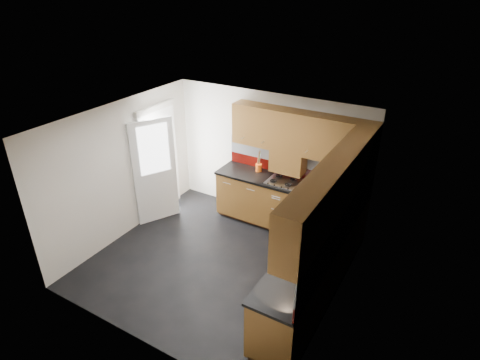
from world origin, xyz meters
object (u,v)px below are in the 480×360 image
Objects in this scene: toaster at (318,182)px; food_processor at (337,211)px; gas_hob at (283,181)px; utensil_pot at (259,166)px.

food_processor reaches higher than toaster.
gas_hob is 2.09× the size of toaster.
gas_hob is 1.34× the size of utensil_pot.
utensil_pot is (-0.58, 0.17, 0.08)m from gas_hob.
toaster is 0.84× the size of food_processor.
utensil_pot reaches higher than gas_hob.
food_processor is (1.77, -0.87, 0.05)m from utensil_pot.
utensil_pot reaches higher than food_processor.
utensil_pot is 1.55× the size of toaster.
food_processor is (0.61, -0.87, 0.06)m from toaster.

